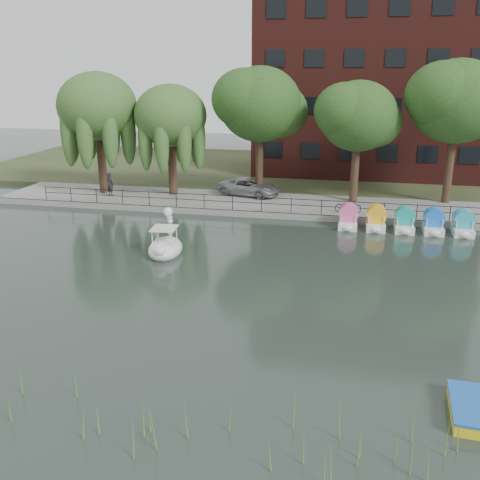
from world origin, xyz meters
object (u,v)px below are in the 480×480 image
(bicycle, at_px, (348,205))
(yellow_rowboat, at_px, (471,409))
(minivan, at_px, (249,186))
(swan_boat, at_px, (165,245))
(pedestrian, at_px, (110,183))

(bicycle, bearing_deg, yellow_rowboat, -172.63)
(minivan, bearing_deg, yellow_rowboat, -141.30)
(bicycle, relative_size, swan_boat, 0.58)
(minivan, distance_m, swan_boat, 13.18)
(bicycle, height_order, swan_boat, swan_boat)
(pedestrian, xyz_separation_m, swan_boat, (8.21, -10.79, -0.87))
(bicycle, relative_size, pedestrian, 0.87)
(pedestrian, height_order, swan_boat, same)
(minivan, xyz_separation_m, bicycle, (7.40, -3.61, -0.25))
(bicycle, distance_m, yellow_rowboat, 21.37)
(swan_boat, relative_size, yellow_rowboat, 1.25)
(pedestrian, bearing_deg, bicycle, -160.80)
(swan_boat, bearing_deg, pedestrian, 121.60)
(pedestrian, distance_m, yellow_rowboat, 31.14)
(bicycle, bearing_deg, swan_boat, 131.54)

